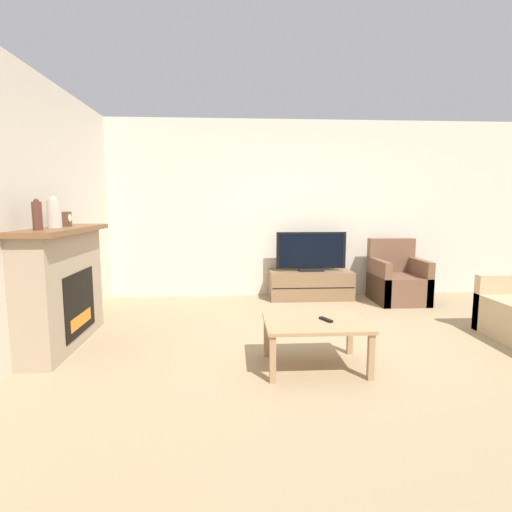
# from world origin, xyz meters

# --- Properties ---
(ground_plane) EXTENTS (24.00, 24.00, 0.00)m
(ground_plane) POSITION_xyz_m (0.00, 0.00, 0.00)
(ground_plane) COLOR #9E8460
(wall_back) EXTENTS (12.00, 0.06, 2.70)m
(wall_back) POSITION_xyz_m (0.00, 2.34, 1.35)
(wall_back) COLOR beige
(wall_back) RESTS_ON ground
(wall_left) EXTENTS (0.06, 12.00, 2.70)m
(wall_left) POSITION_xyz_m (-2.90, 0.00, 1.35)
(wall_left) COLOR beige
(wall_left) RESTS_ON ground
(fireplace) EXTENTS (0.45, 1.51, 1.20)m
(fireplace) POSITION_xyz_m (-2.70, 0.17, 0.61)
(fireplace) COLOR tan
(fireplace) RESTS_ON ground
(mantel_vase_left) EXTENTS (0.08, 0.08, 0.28)m
(mantel_vase_left) POSITION_xyz_m (-2.68, -0.29, 1.33)
(mantel_vase_left) COLOR #512D23
(mantel_vase_left) RESTS_ON fireplace
(mantel_vase_centre_left) EXTENTS (0.13, 0.13, 0.30)m
(mantel_vase_centre_left) POSITION_xyz_m (-2.68, 0.05, 1.34)
(mantel_vase_centre_left) COLOR beige
(mantel_vase_centre_left) RESTS_ON fireplace
(mantel_clock) EXTENTS (0.08, 0.11, 0.15)m
(mantel_clock) POSITION_xyz_m (-2.68, 0.32, 1.28)
(mantel_clock) COLOR brown
(mantel_clock) RESTS_ON fireplace
(tv_stand) EXTENTS (1.24, 0.49, 0.42)m
(tv_stand) POSITION_xyz_m (0.19, 2.02, 0.21)
(tv_stand) COLOR brown
(tv_stand) RESTS_ON ground
(tv) EXTENTS (1.05, 0.18, 0.59)m
(tv) POSITION_xyz_m (0.19, 2.02, 0.70)
(tv) COLOR black
(tv) RESTS_ON tv_stand
(armchair) EXTENTS (0.70, 0.76, 0.91)m
(armchair) POSITION_xyz_m (1.43, 1.77, 0.29)
(armchair) COLOR brown
(armchair) RESTS_ON ground
(coffee_table) EXTENTS (0.88, 0.66, 0.42)m
(coffee_table) POSITION_xyz_m (-0.28, -0.53, 0.36)
(coffee_table) COLOR #A37F56
(coffee_table) RESTS_ON ground
(remote) EXTENTS (0.10, 0.15, 0.02)m
(remote) POSITION_xyz_m (-0.19, -0.54, 0.43)
(remote) COLOR black
(remote) RESTS_ON coffee_table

